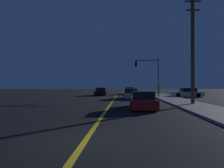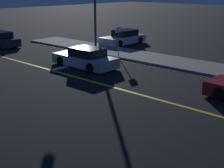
# 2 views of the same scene
# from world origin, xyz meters

# --- Properties ---
(ground_plane) EXTENTS (160.00, 160.00, 0.00)m
(ground_plane) POSITION_xyz_m (0.00, 0.00, 0.00)
(ground_plane) COLOR black
(sidewalk_right) EXTENTS (3.20, 41.21, 0.15)m
(sidewalk_right) POSITION_xyz_m (7.19, 11.45, 0.07)
(sidewalk_right) COLOR gray
(sidewalk_right) RESTS_ON ground
(lane_line_center) EXTENTS (0.20, 38.92, 0.01)m
(lane_line_center) POSITION_xyz_m (0.00, 11.45, 0.01)
(lane_line_center) COLOR gold
(lane_line_center) RESTS_ON ground
(lane_line_edge_right) EXTENTS (0.16, 38.92, 0.01)m
(lane_line_edge_right) POSITION_xyz_m (5.34, 11.45, 0.01)
(lane_line_edge_right) COLOR silver
(lane_line_edge_right) RESTS_ON ground
(stop_bar) EXTENTS (5.59, 0.50, 0.01)m
(stop_bar) POSITION_xyz_m (2.79, 21.40, 0.01)
(stop_bar) COLOR silver
(stop_bar) RESTS_ON ground
(car_lead_oncoming_black) EXTENTS (2.04, 4.19, 1.34)m
(car_lead_oncoming_black) POSITION_xyz_m (-2.67, 27.85, 0.58)
(car_lead_oncoming_black) COLOR black
(car_lead_oncoming_black) RESTS_ON ground
(car_following_oncoming_charcoal) EXTENTS (1.91, 4.76, 1.34)m
(car_following_oncoming_charcoal) POSITION_xyz_m (2.35, 32.23, 0.58)
(car_following_oncoming_charcoal) COLOR #2D2D33
(car_following_oncoming_charcoal) RESTS_ON ground
(car_distant_tail_silver) EXTENTS (2.02, 4.76, 1.34)m
(car_distant_tail_silver) POSITION_xyz_m (2.18, 20.42, 0.58)
(car_distant_tail_silver) COLOR #B2B5BA
(car_distant_tail_silver) RESTS_ON ground
(car_far_approaching_red) EXTENTS (2.02, 4.76, 1.34)m
(car_far_approaching_red) POSITION_xyz_m (2.75, 9.18, 0.58)
(car_far_approaching_red) COLOR maroon
(car_far_approaching_red) RESTS_ON ground
(car_mid_block_white) EXTENTS (4.72, 2.03, 1.34)m
(car_mid_block_white) POSITION_xyz_m (10.79, 24.43, 0.58)
(car_mid_block_white) COLOR silver
(car_mid_block_white) RESTS_ON ground
(traffic_signal_near_right) EXTENTS (3.54, 0.28, 5.91)m
(traffic_signal_near_right) POSITION_xyz_m (5.17, 23.70, 3.91)
(traffic_signal_near_right) COLOR #38383D
(traffic_signal_near_right) RESTS_ON ground
(utility_pole_right) EXTENTS (1.43, 0.34, 10.00)m
(utility_pole_right) POSITION_xyz_m (7.49, 11.97, 5.13)
(utility_pole_right) COLOR #4C3823
(utility_pole_right) RESTS_ON ground
(street_sign_corner) EXTENTS (0.56, 0.08, 2.35)m
(street_sign_corner) POSITION_xyz_m (6.09, 20.90, 1.58)
(street_sign_corner) COLOR slate
(street_sign_corner) RESTS_ON ground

